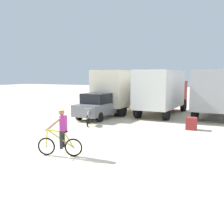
{
  "coord_description": "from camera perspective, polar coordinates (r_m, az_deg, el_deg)",
  "views": [
    {
      "loc": [
        6.27,
        -8.47,
        3.0
      ],
      "look_at": [
        -0.05,
        3.95,
        1.1
      ],
      "focal_mm": 43.69,
      "sensor_mm": 36.0,
      "label": 1
    }
  ],
  "objects": [
    {
      "name": "ground_plane",
      "position": [
        10.96,
        -9.27,
        -8.24
      ],
      "size": [
        120.0,
        120.0,
        0.0
      ],
      "primitive_type": "plane",
      "color": "beige"
    },
    {
      "name": "box_truck_cream_rv",
      "position": [
        22.07,
        2.39,
        4.84
      ],
      "size": [
        2.56,
        6.81,
        3.35
      ],
      "color": "beige",
      "rests_on": "ground"
    },
    {
      "name": "box_truck_white_box",
      "position": [
        20.78,
        10.45,
        4.54
      ],
      "size": [
        2.44,
        6.77,
        3.35
      ],
      "color": "white",
      "rests_on": "ground"
    },
    {
      "name": "box_truck_grey_hauler",
      "position": [
        20.84,
        21.37,
        4.14
      ],
      "size": [
        2.79,
        6.89,
        3.35
      ],
      "color": "#9E9EA3",
      "rests_on": "ground"
    },
    {
      "name": "sedan_parked",
      "position": [
        18.88,
        -2.82,
        1.32
      ],
      "size": [
        1.79,
        4.2,
        1.76
      ],
      "color": "slate",
      "rests_on": "ground"
    },
    {
      "name": "cyclist_orange_shirt",
      "position": [
        10.28,
        -10.62,
        -4.48
      ],
      "size": [
        1.66,
        0.71,
        1.82
      ],
      "color": "black",
      "rests_on": "ground"
    },
    {
      "name": "bicycle_spare",
      "position": [
        16.41,
        -5.02,
        -1.39
      ],
      "size": [
        0.88,
        1.56,
        0.97
      ],
      "color": "black",
      "rests_on": "ground"
    },
    {
      "name": "supply_crate",
      "position": [
        15.66,
        16.28,
        -2.33
      ],
      "size": [
        0.61,
        0.57,
        0.68
      ],
      "primitive_type": "cube",
      "rotation": [
        0.0,
        0.0,
        0.08
      ],
      "color": "#9E2D2D",
      "rests_on": "ground"
    }
  ]
}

